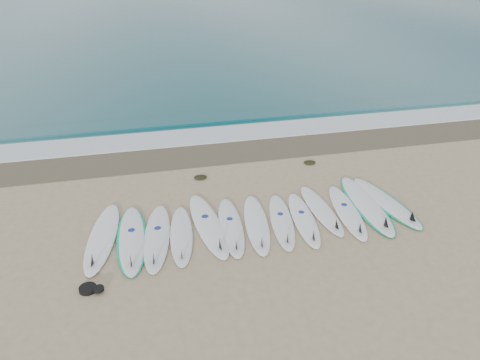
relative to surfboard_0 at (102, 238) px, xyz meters
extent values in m
plane|color=tan|center=(3.40, -0.12, -0.06)|extent=(120.00, 120.00, 0.00)
cube|color=#215B62|center=(3.40, 32.38, -0.05)|extent=(120.00, 55.00, 0.03)
cube|color=brown|center=(3.40, 3.98, -0.06)|extent=(120.00, 1.80, 0.01)
cube|color=silver|center=(3.40, 5.38, -0.04)|extent=(120.00, 1.40, 0.04)
cube|color=#215B62|center=(3.40, 6.88, -0.01)|extent=(120.00, 1.00, 0.10)
ellipsoid|color=white|center=(0.01, 0.08, -0.01)|extent=(0.99, 2.82, 0.09)
cone|color=black|center=(-0.14, -0.92, 0.15)|extent=(0.28, 0.33, 0.29)
ellipsoid|color=white|center=(0.63, -0.12, -0.01)|extent=(0.64, 2.69, 0.09)
ellipsoid|color=#03B77A|center=(0.63, -0.12, -0.02)|extent=(0.73, 2.72, 0.06)
cone|color=black|center=(0.60, -1.10, 0.14)|extent=(0.24, 0.29, 0.29)
cylinder|color=navy|center=(0.63, 0.13, 0.03)|extent=(0.16, 0.16, 0.01)
ellipsoid|color=white|center=(1.16, -0.16, -0.02)|extent=(0.90, 2.69, 0.09)
cone|color=black|center=(1.03, -1.12, 0.14)|extent=(0.26, 0.31, 0.28)
cylinder|color=navy|center=(1.20, 0.09, 0.03)|extent=(0.17, 0.17, 0.01)
ellipsoid|color=white|center=(1.68, -0.22, -0.02)|extent=(0.74, 2.40, 0.08)
cone|color=black|center=(1.59, -1.08, 0.12)|extent=(0.23, 0.27, 0.25)
ellipsoid|color=white|center=(2.32, 0.05, -0.01)|extent=(0.79, 2.83, 0.09)
cone|color=black|center=(2.40, -0.97, 0.15)|extent=(0.26, 0.32, 0.30)
cylinder|color=navy|center=(2.30, 0.32, 0.03)|extent=(0.17, 0.17, 0.01)
ellipsoid|color=white|center=(2.81, -0.13, -0.02)|extent=(0.74, 2.51, 0.08)
cone|color=black|center=(2.73, -1.03, 0.13)|extent=(0.23, 0.28, 0.26)
cylinder|color=navy|center=(2.83, 0.10, 0.02)|extent=(0.16, 0.16, 0.01)
ellipsoid|color=white|center=(3.40, -0.15, -0.02)|extent=(0.88, 2.57, 0.08)
cone|color=black|center=(3.27, -1.07, 0.13)|extent=(0.25, 0.30, 0.27)
ellipsoid|color=white|center=(3.99, -0.18, -0.02)|extent=(0.90, 2.45, 0.08)
cone|color=black|center=(3.84, -1.05, 0.12)|extent=(0.24, 0.29, 0.26)
cylinder|color=navy|center=(4.03, 0.05, 0.02)|extent=(0.16, 0.16, 0.01)
ellipsoid|color=white|center=(4.51, -0.22, -0.02)|extent=(0.78, 2.45, 0.08)
cone|color=black|center=(4.40, -1.09, 0.12)|extent=(0.23, 0.28, 0.26)
cylinder|color=navy|center=(4.53, 0.01, 0.02)|extent=(0.15, 0.15, 0.01)
ellipsoid|color=white|center=(5.05, 0.07, -0.02)|extent=(0.52, 2.40, 0.08)
cone|color=black|center=(5.06, -0.80, 0.12)|extent=(0.20, 0.26, 0.26)
ellipsoid|color=white|center=(5.62, -0.15, -0.02)|extent=(0.86, 2.57, 0.08)
cone|color=black|center=(5.50, -1.06, 0.13)|extent=(0.25, 0.30, 0.27)
cylinder|color=navy|center=(5.65, 0.09, 0.02)|extent=(0.16, 0.16, 0.01)
ellipsoid|color=white|center=(6.21, 0.05, -0.01)|extent=(0.80, 2.93, 0.09)
ellipsoid|color=#03B77A|center=(6.21, 0.05, -0.02)|extent=(0.90, 2.96, 0.07)
cone|color=black|center=(6.14, -1.01, 0.16)|extent=(0.27, 0.33, 0.31)
ellipsoid|color=white|center=(6.73, 0.05, -0.01)|extent=(0.87, 2.72, 0.09)
ellipsoid|color=#03B77A|center=(6.73, 0.05, -0.02)|extent=(0.96, 2.75, 0.06)
cone|color=black|center=(6.85, -0.92, 0.14)|extent=(0.26, 0.31, 0.28)
ellipsoid|color=black|center=(2.52, 2.42, -0.03)|extent=(0.36, 0.28, 0.07)
ellipsoid|color=black|center=(5.74, 2.63, -0.03)|extent=(0.35, 0.27, 0.07)
cylinder|color=black|center=(-0.21, -1.59, -0.02)|extent=(0.32, 0.32, 0.08)
cylinder|color=black|center=(-0.01, -1.69, 0.02)|extent=(0.20, 0.20, 0.06)
camera|label=1|loc=(0.98, -8.78, 5.74)|focal=35.00mm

